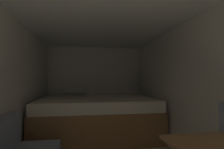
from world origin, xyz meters
The scene contains 5 objects.
wall_back centered at (0.00, 4.20, 1.03)m, with size 2.58×0.05×2.06m, color silver.
wall_left centered at (-1.27, 1.84, 1.03)m, with size 0.05×4.67×2.06m, color silver.
wall_right centered at (1.27, 1.84, 1.03)m, with size 0.05×4.67×2.06m, color silver.
ceiling_slab centered at (0.00, 1.84, 2.08)m, with size 2.58×4.67×0.05m, color white.
bed centered at (0.00, 3.27, 0.40)m, with size 2.36×1.72×0.99m.
Camera 1 is at (-0.24, -0.39, 1.18)m, focal length 27.08 mm.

